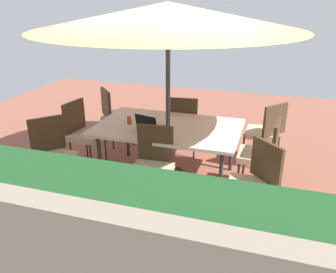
{
  "coord_description": "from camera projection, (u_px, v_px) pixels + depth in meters",
  "views": [
    {
      "loc": [
        -1.34,
        4.2,
        2.4
      ],
      "look_at": [
        0.0,
        0.0,
        0.61
      ],
      "focal_mm": 37.33,
      "sensor_mm": 36.0,
      "label": 1
    }
  ],
  "objects": [
    {
      "name": "chair_west",
      "position": [
        262.0,
        152.0,
        4.42
      ],
      "size": [
        0.48,
        0.47,
        0.98
      ],
      "rotation": [
        0.0,
        0.0,
        1.48
      ],
      "color": "beige",
      "rests_on": "ground_plane"
    },
    {
      "name": "chair_northeast",
      "position": [
        52.0,
        153.0,
        4.4
      ],
      "size": [
        0.59,
        0.59,
        0.98
      ],
      "rotation": [
        0.0,
        0.0,
        3.98
      ],
      "color": "beige",
      "rests_on": "ground_plane"
    },
    {
      "name": "chair_southeast",
      "position": [
        115.0,
        114.0,
        5.86
      ],
      "size": [
        0.59,
        0.59,
        0.98
      ],
      "rotation": [
        0.0,
        0.0,
        5.47
      ],
      "color": "beige",
      "rests_on": "ground_plane"
    },
    {
      "name": "chair_south",
      "position": [
        184.0,
        122.0,
        5.47
      ],
      "size": [
        0.47,
        0.48,
        0.98
      ],
      "rotation": [
        0.0,
        0.0,
        0.11
      ],
      "color": "beige",
      "rests_on": "ground_plane"
    },
    {
      "name": "chair_northwest",
      "position": [
        254.0,
        182.0,
        3.72
      ],
      "size": [
        0.59,
        0.59,
        0.98
      ],
      "rotation": [
        0.0,
        0.0,
        2.37
      ],
      "color": "beige",
      "rests_on": "ground_plane"
    },
    {
      "name": "chair_southwest",
      "position": [
        266.0,
        130.0,
        5.14
      ],
      "size": [
        0.59,
        0.58,
        0.98
      ],
      "rotation": [
        0.0,
        0.0,
        0.88
      ],
      "color": "beige",
      "rests_on": "ground_plane"
    },
    {
      "name": "cup",
      "position": [
        129.0,
        120.0,
        4.76
      ],
      "size": [
        0.06,
        0.06,
        0.11
      ],
      "primitive_type": "cylinder",
      "color": "#CC4C33",
      "rests_on": "dining_table"
    },
    {
      "name": "ground_plane",
      "position": [
        168.0,
        177.0,
        4.99
      ],
      "size": [
        10.0,
        10.0,
        0.02
      ],
      "primitive_type": "cube",
      "color": "#935442"
    },
    {
      "name": "patio_umbrella",
      "position": [
        168.0,
        17.0,
        4.17
      ],
      "size": [
        3.32,
        3.32,
        2.33
      ],
      "color": "#4C4C4C",
      "rests_on": "ground_plane"
    },
    {
      "name": "dining_table",
      "position": [
        168.0,
        129.0,
        4.72
      ],
      "size": [
        1.93,
        1.21,
        0.76
      ],
      "color": "silver",
      "rests_on": "ground_plane"
    },
    {
      "name": "laptop",
      "position": [
        149.0,
        126.0,
        4.57
      ],
      "size": [
        0.37,
        0.31,
        0.21
      ],
      "rotation": [
        0.0,
        0.0,
        -0.24
      ],
      "color": "#2D2D33",
      "rests_on": "dining_table"
    },
    {
      "name": "chair_north",
      "position": [
        152.0,
        163.0,
        4.12
      ],
      "size": [
        0.46,
        0.48,
        0.98
      ],
      "rotation": [
        0.0,
        0.0,
        3.21
      ],
      "color": "beige",
      "rests_on": "ground_plane"
    },
    {
      "name": "hedge_row",
      "position": [
        44.0,
        271.0,
        2.32
      ],
      "size": [
        6.3,
        0.75,
        1.39
      ],
      "primitive_type": "cube",
      "color": "#1E4C23",
      "rests_on": "ground_plane"
    },
    {
      "name": "chair_east",
      "position": [
        83.0,
        131.0,
        5.12
      ],
      "size": [
        0.49,
        0.48,
        0.98
      ],
      "rotation": [
        0.0,
        0.0,
        4.57
      ],
      "color": "beige",
      "rests_on": "ground_plane"
    }
  ]
}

